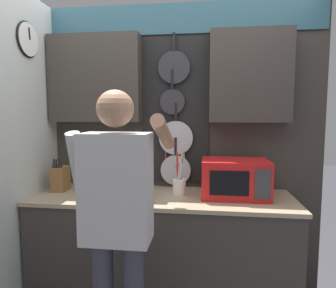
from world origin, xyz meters
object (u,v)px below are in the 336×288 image
Objects in this scene: knife_block at (60,178)px; utensil_crock at (179,184)px; microwave at (235,178)px; person at (118,210)px.

utensil_crock is (0.99, -0.00, -0.02)m from knife_block.
microwave is 0.30× the size of person.
microwave is at bearing -0.05° from utensil_crock.
microwave is 0.43m from utensil_crock.
utensil_crock is at bearing 179.95° from microwave.
person reaches higher than knife_block.
microwave is 1.80× the size of knife_block.
utensil_crock is at bearing 68.05° from person.
utensil_crock reaches higher than knife_block.
knife_block is 1.00m from person.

